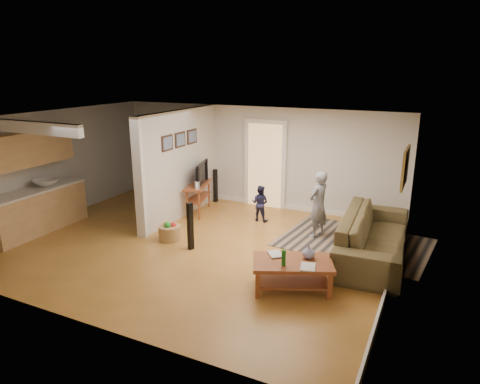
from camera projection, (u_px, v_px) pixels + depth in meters
name	position (u px, v px, depth m)	size (l,w,h in m)	color
ground	(195.00, 245.00, 8.56)	(7.50, 7.50, 0.00)	brown
room_shell	(160.00, 164.00, 8.96)	(7.54, 6.02, 2.52)	beige
area_rug	(354.00, 242.00, 8.65)	(2.85, 2.08, 0.01)	black
sofa	(372.00, 257.00, 8.02)	(2.85, 1.11, 0.83)	#473D23
coffee_table	(294.00, 267.00, 6.76)	(1.43, 1.16, 0.74)	brown
tv_console	(199.00, 187.00, 10.28)	(0.74, 1.23, 0.99)	brown
speaker_left	(190.00, 226.00, 8.24)	(0.09, 0.09, 0.94)	black
speaker_right	(215.00, 186.00, 11.19)	(0.09, 0.09, 0.88)	black
toy_basket	(170.00, 232.00, 8.77)	(0.46, 0.46, 0.41)	olive
child	(316.00, 236.00, 9.00)	(0.51, 0.34, 1.40)	slate
toddler	(260.00, 220.00, 9.92)	(0.41, 0.32, 0.84)	#1C1D3B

